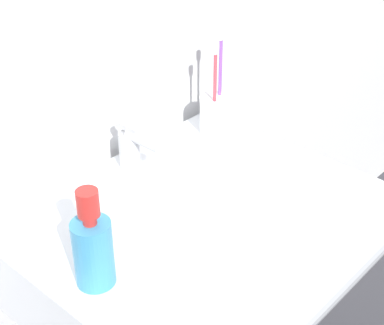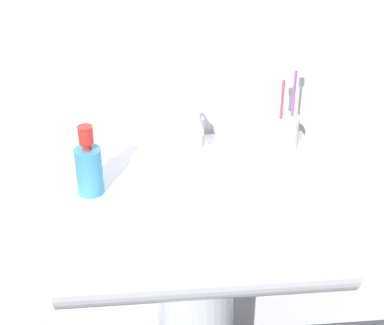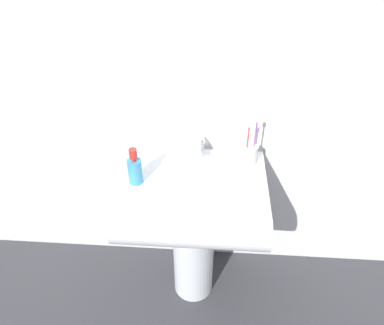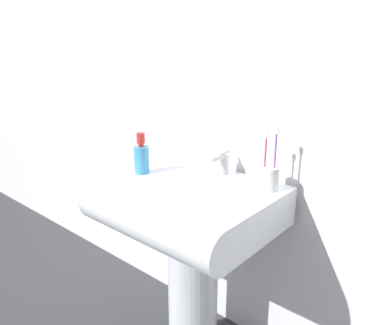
% 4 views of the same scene
% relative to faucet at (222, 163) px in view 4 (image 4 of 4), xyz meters
% --- Properties ---
extents(wall_back, '(5.00, 0.05, 2.40)m').
position_rel_faucet_xyz_m(wall_back, '(-0.02, 0.11, 0.41)').
color(wall_back, white).
rests_on(wall_back, ground).
extents(sink_pedestal, '(0.20, 0.20, 0.60)m').
position_rel_faucet_xyz_m(sink_pedestal, '(-0.02, -0.16, -0.49)').
color(sink_pedestal, white).
rests_on(sink_pedestal, ground).
extents(sink_basin, '(0.61, 0.51, 0.14)m').
position_rel_faucet_xyz_m(sink_basin, '(-0.02, -0.21, -0.12)').
color(sink_basin, white).
rests_on(sink_basin, sink_pedestal).
extents(faucet, '(0.04, 0.11, 0.09)m').
position_rel_faucet_xyz_m(faucet, '(0.00, 0.00, 0.00)').
color(faucet, '#B7B7BC').
rests_on(faucet, sink_basin).
extents(toothbrush_cup, '(0.07, 0.07, 0.22)m').
position_rel_faucet_xyz_m(toothbrush_cup, '(0.22, -0.02, -0.00)').
color(toothbrush_cup, white).
rests_on(toothbrush_cup, sink_basin).
extents(soap_bottle, '(0.06, 0.06, 0.16)m').
position_rel_faucet_xyz_m(soap_bottle, '(-0.25, -0.19, 0.02)').
color(soap_bottle, '#3F99CC').
rests_on(soap_bottle, sink_basin).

